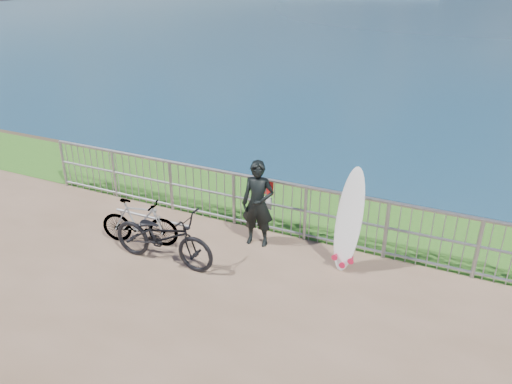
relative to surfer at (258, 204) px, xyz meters
The scene contains 7 objects.
grass_strip 1.82m from the surfer, 99.15° to the left, with size 120.00×120.00×0.00m, color #2B651C.
railing 0.61m from the surfer, 115.32° to the left, with size 10.06×0.10×1.13m.
surfer is the anchor object (origin of this frame).
surfboard 1.71m from the surfer, ahead, with size 0.57×0.53×1.83m.
bicycle_near 1.80m from the surfer, 132.67° to the right, with size 0.69×1.97×1.03m, color black.
bicycle_far 2.23m from the surfer, 154.44° to the right, with size 0.42×1.50×0.90m, color black.
bike_rack 2.15m from the surfer, 165.56° to the right, with size 1.70×0.05×0.35m.
Camera 1 is at (3.72, -6.30, 4.79)m, focal length 35.00 mm.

